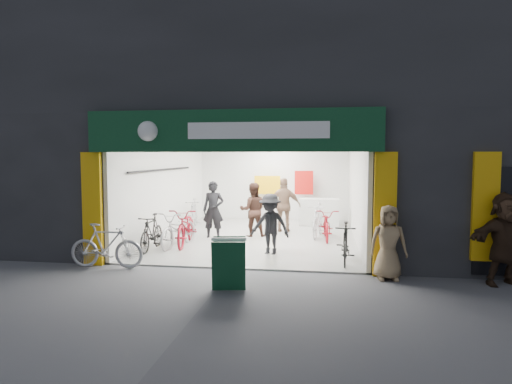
% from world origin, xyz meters
% --- Properties ---
extents(ground, '(60.00, 60.00, 0.00)m').
position_xyz_m(ground, '(0.00, 0.00, 0.00)').
color(ground, '#56565B').
rests_on(ground, ground).
extents(building, '(17.00, 10.27, 8.00)m').
position_xyz_m(building, '(0.91, 4.99, 4.31)').
color(building, '#232326').
rests_on(building, ground).
extents(bike_left_front, '(0.98, 2.00, 1.01)m').
position_xyz_m(bike_left_front, '(-1.94, 2.17, 0.50)').
color(bike_left_front, '#B2B1B6').
rests_on(bike_left_front, ground).
extents(bike_left_midfront, '(0.52, 1.65, 0.98)m').
position_xyz_m(bike_left_midfront, '(-2.50, 1.59, 0.49)').
color(bike_left_midfront, black).
rests_on(bike_left_midfront, ground).
extents(bike_left_midback, '(0.93, 2.11, 1.07)m').
position_xyz_m(bike_left_midback, '(-1.80, 2.40, 0.54)').
color(bike_left_midback, maroon).
rests_on(bike_left_midback, ground).
extents(bike_left_back, '(0.77, 1.77, 1.03)m').
position_xyz_m(bike_left_back, '(-2.48, 5.41, 0.51)').
color(bike_left_back, '#ABACB0').
rests_on(bike_left_back, ground).
extents(bike_right_front, '(0.55, 1.62, 0.96)m').
position_xyz_m(bike_right_front, '(2.50, 0.94, 0.48)').
color(bike_right_front, black).
rests_on(bike_right_front, ground).
extents(bike_right_mid, '(0.72, 1.85, 0.96)m').
position_xyz_m(bike_right_mid, '(2.07, 3.85, 0.48)').
color(bike_right_mid, maroon).
rests_on(bike_right_mid, ground).
extents(bike_right_back, '(0.73, 1.82, 1.06)m').
position_xyz_m(bike_right_back, '(1.80, 4.29, 0.53)').
color(bike_right_back, silver).
rests_on(bike_right_back, ground).
extents(parked_bike, '(1.71, 0.55, 1.01)m').
position_xyz_m(parked_bike, '(-2.81, -0.30, 0.51)').
color(parked_bike, '#ABABB0').
rests_on(parked_bike, ground).
extents(customer_a, '(0.66, 0.45, 1.76)m').
position_xyz_m(customer_a, '(-1.33, 3.59, 0.88)').
color(customer_a, black).
rests_on(customer_a, ground).
extents(customer_b, '(0.93, 0.79, 1.69)m').
position_xyz_m(customer_b, '(-0.19, 4.05, 0.84)').
color(customer_b, '#351F18').
rests_on(customer_b, ground).
extents(customer_c, '(1.13, 0.84, 1.57)m').
position_xyz_m(customer_c, '(0.66, 1.56, 0.78)').
color(customer_c, black).
rests_on(customer_c, ground).
extents(customer_d, '(1.07, 0.46, 1.80)m').
position_xyz_m(customer_d, '(0.70, 4.96, 0.90)').
color(customer_d, '#81614B').
rests_on(customer_d, ground).
extents(pedestrian_near, '(0.78, 0.55, 1.53)m').
position_xyz_m(pedestrian_near, '(3.30, -0.31, 0.76)').
color(pedestrian_near, '#937855').
rests_on(pedestrian_near, ground).
extents(pedestrian_far, '(1.77, 1.09, 1.82)m').
position_xyz_m(pedestrian_far, '(5.48, -0.36, 0.91)').
color(pedestrian_far, '#372519').
rests_on(pedestrian_far, ground).
extents(sandwich_board, '(0.72, 0.74, 0.96)m').
position_xyz_m(sandwich_board, '(0.26, -1.54, 0.53)').
color(sandwich_board, '#0F3D23').
rests_on(sandwich_board, ground).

